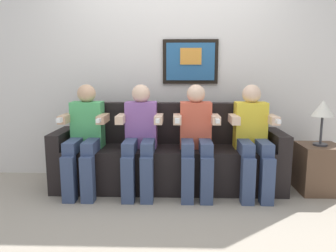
{
  "coord_description": "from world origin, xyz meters",
  "views": [
    {
      "loc": [
        0.1,
        -3.05,
        1.25
      ],
      "look_at": [
        0.0,
        0.15,
        0.7
      ],
      "focal_mm": 34.58,
      "sensor_mm": 36.0,
      "label": 1
    }
  ],
  "objects_px": {
    "side_table_right": "(318,168)",
    "person_leftmost": "(85,134)",
    "person_left_center": "(140,135)",
    "couch": "(169,159)",
    "table_lamp": "(323,110)",
    "person_rightmost": "(252,136)",
    "person_right_center": "(196,135)"
  },
  "relations": [
    {
      "from": "person_leftmost",
      "to": "side_table_right",
      "type": "height_order",
      "value": "person_leftmost"
    },
    {
      "from": "person_left_center",
      "to": "table_lamp",
      "type": "height_order",
      "value": "person_left_center"
    },
    {
      "from": "person_right_center",
      "to": "table_lamp",
      "type": "relative_size",
      "value": 2.41
    },
    {
      "from": "person_leftmost",
      "to": "side_table_right",
      "type": "relative_size",
      "value": 2.22
    },
    {
      "from": "person_right_center",
      "to": "side_table_right",
      "type": "xyz_separation_m",
      "value": [
        1.27,
        0.06,
        -0.36
      ]
    },
    {
      "from": "person_leftmost",
      "to": "person_right_center",
      "type": "height_order",
      "value": "same"
    },
    {
      "from": "person_leftmost",
      "to": "table_lamp",
      "type": "distance_m",
      "value": 2.41
    },
    {
      "from": "person_leftmost",
      "to": "table_lamp",
      "type": "xyz_separation_m",
      "value": [
        2.39,
        0.03,
        0.25
      ]
    },
    {
      "from": "person_leftmost",
      "to": "person_rightmost",
      "type": "bearing_deg",
      "value": 0.02
    },
    {
      "from": "person_leftmost",
      "to": "person_left_center",
      "type": "xyz_separation_m",
      "value": [
        0.57,
        0.0,
        -0.0
      ]
    },
    {
      "from": "person_left_center",
      "to": "table_lamp",
      "type": "bearing_deg",
      "value": 1.06
    },
    {
      "from": "person_leftmost",
      "to": "side_table_right",
      "type": "bearing_deg",
      "value": 1.46
    },
    {
      "from": "person_leftmost",
      "to": "person_right_center",
      "type": "xyz_separation_m",
      "value": [
        1.13,
        0.0,
        0.0
      ]
    },
    {
      "from": "person_leftmost",
      "to": "table_lamp",
      "type": "bearing_deg",
      "value": 0.82
    },
    {
      "from": "side_table_right",
      "to": "couch",
      "type": "bearing_deg",
      "value": 176.06
    },
    {
      "from": "person_right_center",
      "to": "table_lamp",
      "type": "bearing_deg",
      "value": 1.56
    },
    {
      "from": "couch",
      "to": "person_rightmost",
      "type": "bearing_deg",
      "value": -11.2
    },
    {
      "from": "person_rightmost",
      "to": "couch",
      "type": "bearing_deg",
      "value": 168.8
    },
    {
      "from": "person_rightmost",
      "to": "person_right_center",
      "type": "bearing_deg",
      "value": -179.95
    },
    {
      "from": "person_rightmost",
      "to": "side_table_right",
      "type": "relative_size",
      "value": 2.22
    },
    {
      "from": "couch",
      "to": "side_table_right",
      "type": "bearing_deg",
      "value": -3.94
    },
    {
      "from": "person_rightmost",
      "to": "side_table_right",
      "type": "bearing_deg",
      "value": 4.94
    },
    {
      "from": "person_left_center",
      "to": "couch",
      "type": "bearing_deg",
      "value": 30.76
    },
    {
      "from": "person_left_center",
      "to": "person_right_center",
      "type": "xyz_separation_m",
      "value": [
        0.57,
        -0.0,
        0.0
      ]
    },
    {
      "from": "side_table_right",
      "to": "table_lamp",
      "type": "relative_size",
      "value": 1.09
    },
    {
      "from": "couch",
      "to": "side_table_right",
      "type": "xyz_separation_m",
      "value": [
        1.56,
        -0.11,
        -0.06
      ]
    },
    {
      "from": "person_rightmost",
      "to": "table_lamp",
      "type": "relative_size",
      "value": 2.41
    },
    {
      "from": "table_lamp",
      "to": "person_right_center",
      "type": "bearing_deg",
      "value": -178.44
    },
    {
      "from": "side_table_right",
      "to": "person_leftmost",
      "type": "bearing_deg",
      "value": -178.54
    },
    {
      "from": "person_leftmost",
      "to": "person_right_center",
      "type": "distance_m",
      "value": 1.13
    },
    {
      "from": "side_table_right",
      "to": "person_rightmost",
      "type": "bearing_deg",
      "value": -175.06
    },
    {
      "from": "side_table_right",
      "to": "table_lamp",
      "type": "height_order",
      "value": "table_lamp"
    }
  ]
}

